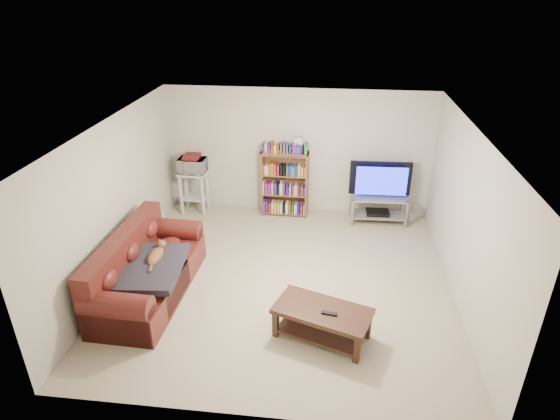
# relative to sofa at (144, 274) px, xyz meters

# --- Properties ---
(floor) EXTENTS (5.00, 5.00, 0.00)m
(floor) POSITION_rel_sofa_xyz_m (1.96, 0.54, -0.33)
(floor) COLOR #C3B291
(floor) RESTS_ON ground
(ceiling) EXTENTS (5.00, 5.00, 0.00)m
(ceiling) POSITION_rel_sofa_xyz_m (1.96, 0.54, 2.07)
(ceiling) COLOR white
(ceiling) RESTS_ON ground
(wall_back) EXTENTS (5.00, 0.00, 5.00)m
(wall_back) POSITION_rel_sofa_xyz_m (1.96, 3.04, 0.87)
(wall_back) COLOR beige
(wall_back) RESTS_ON ground
(wall_front) EXTENTS (5.00, 0.00, 5.00)m
(wall_front) POSITION_rel_sofa_xyz_m (1.96, -1.96, 0.87)
(wall_front) COLOR beige
(wall_front) RESTS_ON ground
(wall_left) EXTENTS (0.00, 5.00, 5.00)m
(wall_left) POSITION_rel_sofa_xyz_m (-0.54, 0.54, 0.87)
(wall_left) COLOR beige
(wall_left) RESTS_ON ground
(wall_right) EXTENTS (0.00, 5.00, 5.00)m
(wall_right) POSITION_rel_sofa_xyz_m (4.46, 0.54, 0.87)
(wall_right) COLOR beige
(wall_right) RESTS_ON ground
(sofa) EXTENTS (1.04, 2.26, 0.95)m
(sofa) POSITION_rel_sofa_xyz_m (0.00, 0.00, 0.00)
(sofa) COLOR #551B15
(sofa) RESTS_ON floor
(blanket) EXTENTS (0.91, 1.15, 0.19)m
(blanket) POSITION_rel_sofa_xyz_m (0.18, -0.16, 0.22)
(blanket) COLOR #28242E
(blanket) RESTS_ON sofa
(cat) EXTENTS (0.26, 0.61, 0.18)m
(cat) POSITION_rel_sofa_xyz_m (0.19, 0.04, 0.28)
(cat) COLOR brown
(cat) RESTS_ON sofa
(coffee_table) EXTENTS (1.33, 0.96, 0.44)m
(coffee_table) POSITION_rel_sofa_xyz_m (2.58, -0.64, -0.03)
(coffee_table) COLOR #391F14
(coffee_table) RESTS_ON floor
(remote) EXTENTS (0.20, 0.09, 0.02)m
(remote) POSITION_rel_sofa_xyz_m (2.67, -0.73, 0.12)
(remote) COLOR black
(remote) RESTS_ON coffee_table
(tv_stand) EXTENTS (1.06, 0.50, 0.52)m
(tv_stand) POSITION_rel_sofa_xyz_m (3.51, 2.67, 0.02)
(tv_stand) COLOR #999EA3
(tv_stand) RESTS_ON floor
(television) EXTENTS (1.13, 0.18, 0.65)m
(television) POSITION_rel_sofa_xyz_m (3.51, 2.67, 0.51)
(television) COLOR black
(television) RESTS_ON tv_stand
(dvd_player) EXTENTS (0.43, 0.30, 0.06)m
(dvd_player) POSITION_rel_sofa_xyz_m (3.51, 2.67, -0.14)
(dvd_player) COLOR black
(dvd_player) RESTS_ON tv_stand
(bookshelf) EXTENTS (0.89, 0.29, 1.28)m
(bookshelf) POSITION_rel_sofa_xyz_m (1.74, 2.80, 0.33)
(bookshelf) COLOR brown
(bookshelf) RESTS_ON floor
(shelf_clutter) EXTENTS (0.65, 0.20, 0.28)m
(shelf_clutter) POSITION_rel_sofa_xyz_m (1.84, 2.81, 1.05)
(shelf_clutter) COLOR silver
(shelf_clutter) RESTS_ON bookshelf
(microwave_stand) EXTENTS (0.53, 0.40, 0.83)m
(microwave_stand) POSITION_rel_sofa_xyz_m (-0.02, 2.71, 0.20)
(microwave_stand) COLOR silver
(microwave_stand) RESTS_ON floor
(microwave) EXTENTS (0.53, 0.37, 0.28)m
(microwave) POSITION_rel_sofa_xyz_m (-0.02, 2.71, 0.63)
(microwave) COLOR silver
(microwave) RESTS_ON microwave_stand
(game_boxes) EXTENTS (0.31, 0.28, 0.05)m
(game_boxes) POSITION_rel_sofa_xyz_m (-0.02, 2.71, 0.80)
(game_boxes) COLOR maroon
(game_boxes) RESTS_ON microwave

